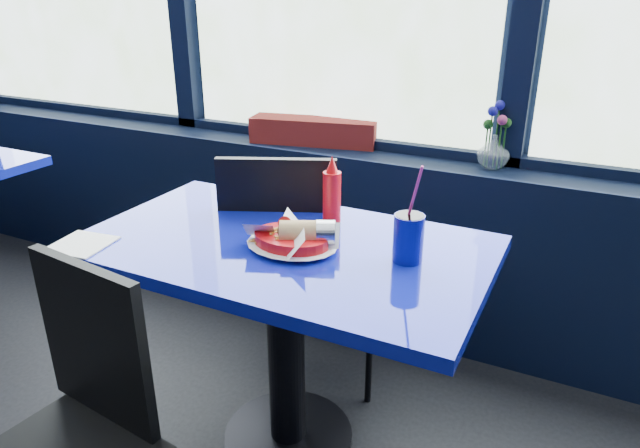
{
  "coord_description": "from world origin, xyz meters",
  "views": [
    {
      "loc": [
        1.08,
        0.67,
        1.45
      ],
      "look_at": [
        0.43,
        1.98,
        0.84
      ],
      "focal_mm": 32.0,
      "sensor_mm": 36.0,
      "label": 1
    }
  ],
  "objects_px": {
    "chair_near_front": "(72,423)",
    "ketchup_bottle": "(332,193)",
    "planter_box": "(314,131)",
    "flower_vase": "(494,148)",
    "food_basket": "(294,238)",
    "chair_near_back": "(305,258)",
    "soda_cup": "(408,237)",
    "near_table": "(285,296)"
  },
  "relations": [
    {
      "from": "food_basket",
      "to": "soda_cup",
      "type": "distance_m",
      "value": 0.33
    },
    {
      "from": "near_table",
      "to": "chair_near_front",
      "type": "relative_size",
      "value": 1.39
    },
    {
      "from": "chair_near_front",
      "to": "planter_box",
      "type": "relative_size",
      "value": 1.53
    },
    {
      "from": "planter_box",
      "to": "food_basket",
      "type": "relative_size",
      "value": 2.28
    },
    {
      "from": "chair_near_back",
      "to": "soda_cup",
      "type": "bearing_deg",
      "value": 125.55
    },
    {
      "from": "near_table",
      "to": "chair_near_back",
      "type": "distance_m",
      "value": 0.34
    },
    {
      "from": "soda_cup",
      "to": "planter_box",
      "type": "bearing_deg",
      "value": 130.39
    },
    {
      "from": "planter_box",
      "to": "flower_vase",
      "type": "xyz_separation_m",
      "value": [
        0.79,
        -0.02,
        0.02
      ]
    },
    {
      "from": "ketchup_bottle",
      "to": "soda_cup",
      "type": "height_order",
      "value": "soda_cup"
    },
    {
      "from": "near_table",
      "to": "soda_cup",
      "type": "distance_m",
      "value": 0.45
    },
    {
      "from": "chair_near_back",
      "to": "food_basket",
      "type": "xyz_separation_m",
      "value": [
        0.15,
        -0.35,
        0.25
      ]
    },
    {
      "from": "chair_near_front",
      "to": "ketchup_bottle",
      "type": "height_order",
      "value": "ketchup_bottle"
    },
    {
      "from": "chair_near_back",
      "to": "ketchup_bottle",
      "type": "bearing_deg",
      "value": 120.93
    },
    {
      "from": "ketchup_bottle",
      "to": "soda_cup",
      "type": "xyz_separation_m",
      "value": [
        0.31,
        -0.17,
        -0.03
      ]
    },
    {
      "from": "chair_near_front",
      "to": "planter_box",
      "type": "bearing_deg",
      "value": 101.85
    },
    {
      "from": "planter_box",
      "to": "ketchup_bottle",
      "type": "xyz_separation_m",
      "value": [
        0.41,
        -0.68,
        -0.01
      ]
    },
    {
      "from": "near_table",
      "to": "flower_vase",
      "type": "xyz_separation_m",
      "value": [
        0.43,
        0.88,
        0.31
      ]
    },
    {
      "from": "near_table",
      "to": "planter_box",
      "type": "relative_size",
      "value": 2.13
    },
    {
      "from": "flower_vase",
      "to": "soda_cup",
      "type": "distance_m",
      "value": 0.83
    },
    {
      "from": "chair_near_front",
      "to": "soda_cup",
      "type": "xyz_separation_m",
      "value": [
        0.58,
        0.68,
        0.32
      ]
    },
    {
      "from": "ketchup_bottle",
      "to": "chair_near_back",
      "type": "bearing_deg",
      "value": 144.65
    },
    {
      "from": "chair_near_front",
      "to": "planter_box",
      "type": "distance_m",
      "value": 1.58
    },
    {
      "from": "chair_near_back",
      "to": "ketchup_bottle",
      "type": "xyz_separation_m",
      "value": [
        0.16,
        -0.11,
        0.31
      ]
    },
    {
      "from": "near_table",
      "to": "soda_cup",
      "type": "relative_size",
      "value": 4.25
    },
    {
      "from": "chair_near_front",
      "to": "flower_vase",
      "type": "xyz_separation_m",
      "value": [
        0.65,
        1.51,
        0.38
      ]
    },
    {
      "from": "near_table",
      "to": "chair_near_front",
      "type": "xyz_separation_m",
      "value": [
        -0.22,
        -0.64,
        -0.07
      ]
    },
    {
      "from": "near_table",
      "to": "planter_box",
      "type": "height_order",
      "value": "planter_box"
    },
    {
      "from": "flower_vase",
      "to": "food_basket",
      "type": "bearing_deg",
      "value": -113.08
    },
    {
      "from": "chair_near_front",
      "to": "chair_near_back",
      "type": "bearing_deg",
      "value": 89.82
    },
    {
      "from": "chair_near_back",
      "to": "ketchup_bottle",
      "type": "distance_m",
      "value": 0.37
    },
    {
      "from": "near_table",
      "to": "ketchup_bottle",
      "type": "xyz_separation_m",
      "value": [
        0.06,
        0.21,
        0.28
      ]
    },
    {
      "from": "planter_box",
      "to": "flower_vase",
      "type": "height_order",
      "value": "flower_vase"
    },
    {
      "from": "chair_near_back",
      "to": "flower_vase",
      "type": "xyz_separation_m",
      "value": [
        0.53,
        0.55,
        0.34
      ]
    },
    {
      "from": "chair_near_back",
      "to": "ketchup_bottle",
      "type": "height_order",
      "value": "ketchup_bottle"
    },
    {
      "from": "chair_near_front",
      "to": "flower_vase",
      "type": "relative_size",
      "value": 3.36
    },
    {
      "from": "near_table",
      "to": "ketchup_bottle",
      "type": "distance_m",
      "value": 0.35
    },
    {
      "from": "planter_box",
      "to": "chair_near_front",
      "type": "bearing_deg",
      "value": -96.42
    },
    {
      "from": "flower_vase",
      "to": "near_table",
      "type": "bearing_deg",
      "value": -116.24
    },
    {
      "from": "near_table",
      "to": "food_basket",
      "type": "height_order",
      "value": "food_basket"
    },
    {
      "from": "flower_vase",
      "to": "ketchup_bottle",
      "type": "distance_m",
      "value": 0.76
    },
    {
      "from": "flower_vase",
      "to": "planter_box",
      "type": "bearing_deg",
      "value": 178.48
    },
    {
      "from": "planter_box",
      "to": "soda_cup",
      "type": "distance_m",
      "value": 1.12
    }
  ]
}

